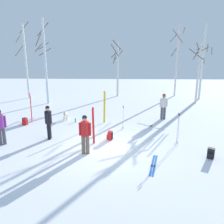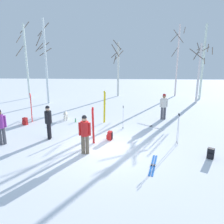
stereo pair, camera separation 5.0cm
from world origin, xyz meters
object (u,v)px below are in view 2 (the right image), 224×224
(person_3, at_px, (164,105))
(person_1, at_px, (0,125))
(ski_pair_planted_0, at_px, (104,107))
(ski_pair_planted_1, at_px, (31,108))
(backpack_0, at_px, (110,136))
(water_bottle_0, at_px, (76,120))
(ski_pair_planted_2, at_px, (93,126))
(backpack_1, at_px, (25,121))
(person_0, at_px, (85,132))
(birch_tree_0, at_px, (26,61))
(birch_tree_1, at_px, (45,60))
(person_2, at_px, (48,120))
(ski_pair_lying_1, at_px, (153,165))
(dog, at_px, (65,114))
(birch_tree_4, at_px, (199,72))
(ski_poles_1, at_px, (123,117))
(ski_pair_lying_0, at_px, (150,126))
(birch_tree_5, at_px, (203,62))
(birch_tree_2, at_px, (118,68))
(birch_tree_3, at_px, (177,60))
(ski_poles_0, at_px, (178,128))
(backpack_2, at_px, (211,154))

(person_3, bearing_deg, person_1, -151.26)
(ski_pair_planted_0, relative_size, ski_pair_planted_1, 1.09)
(backpack_0, height_order, water_bottle_0, backpack_0)
(ski_pair_planted_2, distance_m, backpack_0, 1.11)
(ski_pair_planted_1, distance_m, backpack_1, 0.97)
(person_0, relative_size, person_3, 1.00)
(person_3, height_order, ski_pair_planted_1, ski_pair_planted_1)
(ski_pair_planted_2, distance_m, birch_tree_0, 14.01)
(water_bottle_0, distance_m, birch_tree_1, 7.51)
(person_2, height_order, birch_tree_1, birch_tree_1)
(person_0, xyz_separation_m, ski_pair_planted_2, (0.20, 1.16, -0.10))
(ski_pair_planted_2, height_order, ski_pair_lying_1, ski_pair_planted_2)
(dog, relative_size, birch_tree_0, 0.12)
(ski_pair_planted_0, bearing_deg, backpack_1, -171.64)
(backpack_1, height_order, birch_tree_4, birch_tree_4)
(person_2, relative_size, birch_tree_4, 0.33)
(ski_pair_lying_1, height_order, water_bottle_0, water_bottle_0)
(birch_tree_0, bearing_deg, person_0, -58.33)
(dog, xyz_separation_m, backpack_0, (3.08, -3.33, -0.17))
(person_0, height_order, backpack_1, person_0)
(ski_pair_planted_0, relative_size, ski_poles_1, 1.49)
(backpack_0, distance_m, water_bottle_0, 3.70)
(ski_poles_1, bearing_deg, birch_tree_1, 134.29)
(ski_pair_lying_0, xyz_separation_m, birch_tree_1, (-8.21, 6.19, 3.68))
(person_1, height_order, birch_tree_1, birch_tree_1)
(person_1, relative_size, ski_pair_planted_0, 0.85)
(birch_tree_0, bearing_deg, dog, -53.43)
(dog, relative_size, birch_tree_5, 0.13)
(water_bottle_0, relative_size, birch_tree_0, 0.03)
(ski_pair_planted_0, bearing_deg, ski_pair_lying_1, -67.04)
(birch_tree_2, height_order, birch_tree_3, birch_tree_3)
(birch_tree_4, bearing_deg, ski_pair_lying_1, -114.71)
(ski_pair_planted_1, bearing_deg, birch_tree_0, 113.89)
(person_3, bearing_deg, birch_tree_3, 72.30)
(person_2, height_order, ski_pair_lying_1, person_2)
(ski_pair_planted_1, distance_m, birch_tree_3, 15.09)
(ski_pair_planted_2, distance_m, water_bottle_0, 3.77)
(ski_poles_0, relative_size, birch_tree_1, 0.21)
(ski_pair_planted_0, xyz_separation_m, backpack_0, (0.49, -2.90, -0.78))
(birch_tree_0, height_order, birch_tree_4, birch_tree_0)
(person_1, relative_size, birch_tree_2, 0.31)
(person_3, relative_size, birch_tree_1, 0.24)
(person_0, distance_m, ski_poles_1, 3.69)
(ski_pair_planted_1, bearing_deg, backpack_2, -26.76)
(ski_pair_lying_1, xyz_separation_m, birch_tree_0, (-10.44, 13.33, 3.61))
(birch_tree_1, bearing_deg, backpack_0, -54.93)
(dog, distance_m, ski_poles_0, 7.34)
(person_2, bearing_deg, backpack_2, -14.40)
(dog, height_order, ski_poles_0, ski_poles_0)
(person_1, distance_m, dog, 4.62)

